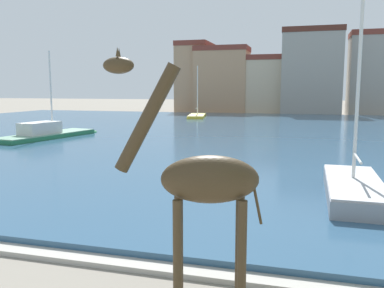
{
  "coord_description": "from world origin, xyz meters",
  "views": [
    {
      "loc": [
        5.23,
        0.78,
        3.9
      ],
      "look_at": [
        1.88,
        12.82,
        2.2
      ],
      "focal_mm": 37.78,
      "sensor_mm": 36.0,
      "label": 1
    }
  ],
  "objects_px": {
    "sailboat_yellow": "(198,116)",
    "sailboat_green": "(52,134)",
    "giraffe_statue": "(202,184)",
    "sailboat_grey": "(352,188)"
  },
  "relations": [
    {
      "from": "sailboat_yellow",
      "to": "sailboat_grey",
      "type": "bearing_deg",
      "value": -67.44
    },
    {
      "from": "giraffe_statue",
      "to": "sailboat_grey",
      "type": "bearing_deg",
      "value": 68.59
    },
    {
      "from": "giraffe_statue",
      "to": "sailboat_yellow",
      "type": "distance_m",
      "value": 46.95
    },
    {
      "from": "sailboat_grey",
      "to": "sailboat_green",
      "type": "relative_size",
      "value": 0.76
    },
    {
      "from": "giraffe_statue",
      "to": "sailboat_grey",
      "type": "relative_size",
      "value": 0.61
    },
    {
      "from": "giraffe_statue",
      "to": "sailboat_green",
      "type": "xyz_separation_m",
      "value": [
        -16.84,
        20.17,
        -1.85
      ]
    },
    {
      "from": "giraffe_statue",
      "to": "sailboat_green",
      "type": "distance_m",
      "value": 26.34
    },
    {
      "from": "sailboat_yellow",
      "to": "sailboat_green",
      "type": "bearing_deg",
      "value": -100.85
    },
    {
      "from": "giraffe_statue",
      "to": "sailboat_grey",
      "type": "xyz_separation_m",
      "value": [
        3.32,
        8.46,
        -1.87
      ]
    },
    {
      "from": "sailboat_grey",
      "to": "sailboat_yellow",
      "type": "xyz_separation_m",
      "value": [
        -15.33,
        36.89,
        -0.12
      ]
    }
  ]
}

